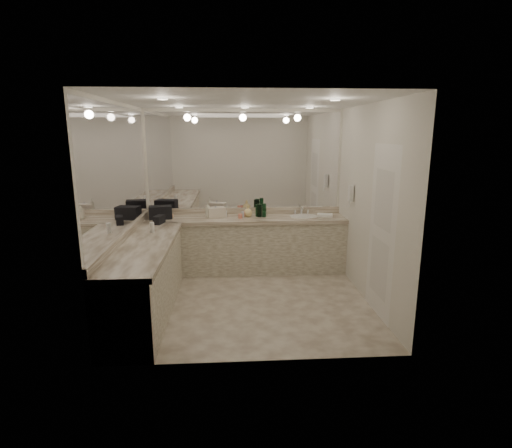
{
  "coord_description": "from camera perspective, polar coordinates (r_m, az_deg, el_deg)",
  "views": [
    {
      "loc": [
        -0.22,
        -5.07,
        2.23
      ],
      "look_at": [
        0.12,
        0.4,
        0.97
      ],
      "focal_mm": 28.0,
      "sensor_mm": 36.0,
      "label": 1
    }
  ],
  "objects": [
    {
      "name": "backsplash_back",
      "position": [
        6.68,
        -1.65,
        1.89
      ],
      "size": [
        3.2,
        0.04,
        0.1
      ],
      "primitive_type": "cube",
      "color": "beige",
      "rests_on": "vanity_back_top"
    },
    {
      "name": "ceiling",
      "position": [
        5.09,
        -1.16,
        17.13
      ],
      "size": [
        3.2,
        3.2,
        0.0
      ],
      "primitive_type": "plane",
      "color": "white",
      "rests_on": "floor"
    },
    {
      "name": "green_bottle_2",
      "position": [
        6.46,
        0.21,
        1.96
      ],
      "size": [
        0.07,
        0.07,
        0.2
      ],
      "primitive_type": "cylinder",
      "color": "#134A24",
      "rests_on": "vanity_back_top"
    },
    {
      "name": "door",
      "position": [
        5.05,
        17.47,
        -1.15
      ],
      "size": [
        0.02,
        0.82,
        2.1
      ],
      "primitive_type": "cube",
      "color": "white",
      "rests_on": "wall_right"
    },
    {
      "name": "soap_bottle_c",
      "position": [
        6.44,
        -1.17,
        1.86
      ],
      "size": [
        0.19,
        0.19,
        0.18
      ],
      "primitive_type": "imported",
      "rotation": [
        0.0,
        0.0,
        0.37
      ],
      "color": "#E7CB81",
      "rests_on": "vanity_back_top"
    },
    {
      "name": "wall_phone",
      "position": [
        6.1,
        13.39,
        4.3
      ],
      "size": [
        0.06,
        0.1,
        0.24
      ],
      "primitive_type": "cube",
      "color": "white",
      "rests_on": "wall_right"
    },
    {
      "name": "lotion_left",
      "position": [
        5.6,
        -14.63,
        -0.48
      ],
      "size": [
        0.06,
        0.06,
        0.14
      ],
      "primitive_type": "cylinder",
      "color": "white",
      "rests_on": "vanity_left_top"
    },
    {
      "name": "mirror_back",
      "position": [
        6.58,
        -1.7,
        8.97
      ],
      "size": [
        3.12,
        0.01,
        1.55
      ],
      "primitive_type": "cube",
      "color": "white",
      "rests_on": "wall_back"
    },
    {
      "name": "amenity_bottle_6",
      "position": [
        6.44,
        1.28,
        1.44
      ],
      "size": [
        0.05,
        0.05,
        0.09
      ],
      "primitive_type": "cylinder",
      "color": "white",
      "rests_on": "vanity_back_top"
    },
    {
      "name": "black_bag_spill",
      "position": [
        6.12,
        -13.68,
        0.63
      ],
      "size": [
        0.16,
        0.24,
        0.12
      ],
      "primitive_type": "cube",
      "rotation": [
        0.0,
        0.0,
        -0.26
      ],
      "color": "black",
      "rests_on": "vanity_left_top"
    },
    {
      "name": "backsplash_left",
      "position": [
        5.4,
        -18.08,
        -1.4
      ],
      "size": [
        0.04,
        3.0,
        0.1
      ],
      "primitive_type": "cube",
      "color": "beige",
      "rests_on": "vanity_left_top"
    },
    {
      "name": "sink",
      "position": [
        6.52,
        6.82,
        1.03
      ],
      "size": [
        0.44,
        0.44,
        0.03
      ],
      "primitive_type": "cylinder",
      "color": "white",
      "rests_on": "vanity_back_top"
    },
    {
      "name": "hand_towel",
      "position": [
        6.57,
        9.81,
        1.26
      ],
      "size": [
        0.28,
        0.21,
        0.04
      ],
      "primitive_type": "cube",
      "rotation": [
        0.0,
        0.0,
        -0.23
      ],
      "color": "white",
      "rests_on": "vanity_back_top"
    },
    {
      "name": "amenity_bottle_2",
      "position": [
        6.45,
        -6.24,
        1.26
      ],
      "size": [
        0.06,
        0.06,
        0.06
      ],
      "primitive_type": "cylinder",
      "color": "white",
      "rests_on": "vanity_back_top"
    },
    {
      "name": "faucet",
      "position": [
        6.7,
        6.52,
        2.03
      ],
      "size": [
        0.24,
        0.16,
        0.14
      ],
      "primitive_type": "cube",
      "color": "silver",
      "rests_on": "vanity_back_top"
    },
    {
      "name": "vanity_left_base",
      "position": [
        5.21,
        -15.46,
        -7.85
      ],
      "size": [
        0.6,
        2.4,
        0.84
      ],
      "primitive_type": "cube",
      "color": "beige",
      "rests_on": "floor"
    },
    {
      "name": "green_bottle_0",
      "position": [
        6.44,
        0.47,
        1.96
      ],
      "size": [
        0.07,
        0.07,
        0.21
      ],
      "primitive_type": "cylinder",
      "color": "#134A24",
      "rests_on": "vanity_back_top"
    },
    {
      "name": "vanity_back_top",
      "position": [
        6.41,
        -1.55,
        0.69
      ],
      "size": [
        3.2,
        0.64,
        0.06
      ],
      "primitive_type": "cube",
      "color": "beige",
      "rests_on": "vanity_back_base"
    },
    {
      "name": "amenity_bottle_4",
      "position": [
        6.38,
        -1.9,
        1.37
      ],
      "size": [
        0.04,
        0.04,
        0.1
      ],
      "primitive_type": "cylinder",
      "color": "silver",
      "rests_on": "vanity_back_top"
    },
    {
      "name": "mirror_left",
      "position": [
        5.27,
        -18.79,
        7.32
      ],
      "size": [
        0.01,
        2.92,
        1.55
      ],
      "primitive_type": "cube",
      "color": "white",
      "rests_on": "wall_left"
    },
    {
      "name": "amenity_bottle_0",
      "position": [
        6.33,
        -2.27,
        1.14
      ],
      "size": [
        0.06,
        0.06,
        0.07
      ],
      "primitive_type": "cylinder",
      "color": "#E57F66",
      "rests_on": "vanity_back_top"
    },
    {
      "name": "green_bottle_3",
      "position": [
        6.42,
        0.54,
        1.86
      ],
      "size": [
        0.07,
        0.07,
        0.19
      ],
      "primitive_type": "cylinder",
      "color": "#134A24",
      "rests_on": "vanity_back_top"
    },
    {
      "name": "black_toiletry_bag",
      "position": [
        6.47,
        -13.49,
        1.64
      ],
      "size": [
        0.39,
        0.28,
        0.2
      ],
      "primitive_type": "cube",
      "rotation": [
        0.0,
        0.0,
        0.17
      ],
      "color": "black",
      "rests_on": "vanity_back_top"
    },
    {
      "name": "wall_right",
      "position": [
        5.47,
        15.93,
        2.66
      ],
      "size": [
        0.02,
        3.0,
        2.6
      ],
      "primitive_type": "cube",
      "color": "silver",
      "rests_on": "floor"
    },
    {
      "name": "soap_bottle_b",
      "position": [
        6.42,
        -5.76,
        1.76
      ],
      "size": [
        0.09,
        0.09,
        0.18
      ],
      "primitive_type": "imported",
      "rotation": [
        0.0,
        0.0,
        0.1
      ],
      "color": "#B8B6CF",
      "rests_on": "vanity_back_top"
    },
    {
      "name": "wall_back",
      "position": [
        6.64,
        -1.67,
        4.89
      ],
      "size": [
        3.2,
        0.02,
        2.6
      ],
      "primitive_type": "cube",
      "color": "silver",
      "rests_on": "floor"
    },
    {
      "name": "vanity_back_base",
      "position": [
        6.53,
        -1.53,
        -3.15
      ],
      "size": [
        3.2,
        0.6,
        0.84
      ],
      "primitive_type": "cube",
      "color": "beige",
      "rests_on": "floor"
    },
    {
      "name": "green_bottle_4",
      "position": [
        6.44,
        0.44,
        1.88
      ],
      "size": [
        0.06,
        0.06,
        0.19
      ],
      "primitive_type": "cylinder",
      "color": "#134A24",
      "rests_on": "vanity_back_top"
    },
    {
      "name": "cream_cosmetic_case",
      "position": [
        6.46,
        -5.71,
        1.72
      ],
      "size": [
        0.31,
        0.24,
        0.16
      ],
      "primitive_type": "cube",
      "rotation": [
        0.0,
        0.0,
        0.29
      ],
      "color": "beige",
      "rests_on": "vanity_back_top"
    },
    {
      "name": "amenity_bottle_5",
      "position": [
        6.4,
        -1.85,
        1.37
      ],
      "size": [
        0.05,
        0.05,
        0.09
      ],
      "primitive_type": "cylinder",
      "color": "#E57F66",
      "rests_on": "vanity_back_top"
    },
    {
      "name": "wall_left",
      "position": [
        5.33,
        -18.54,
        2.24
      ],
      "size": [
        0.02,
        3.0,
        2.6
      ],
      "primitive_type": "cube",
      "color": "silver",
      "rests_on": "floor"
    },
    {
      "name": "vanity_left_top",
      "position": [
        5.07,
        -15.66,
        -3.09
      ],
      "size": [
        0.64,
        2.42,
        0.06
      ],
      "primitive_type": "cube",
      "color": "beige",
      "rests_on": "vanity_left_base"
    },
    {
      "name": "amenity_bottle_3",
      "position": [
        6.47,
        -4.41,
        1.53
      ],
      "size": [
        0.06,
        0.06,
        0.11
      ],
      "primitive_type": "cylinder",
      "color": "white",
      "rests_on": "vanity_back_top"
    },
    {
      "name": "green_bottle_1",
      "position": [
        6.42,
        1.18,
        1.97
      ],
      "size": [
        0.07,
        0.07,
        0.22
      ],
      "primitive_type": "cylinder",
      "color": "#134A24",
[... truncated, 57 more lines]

